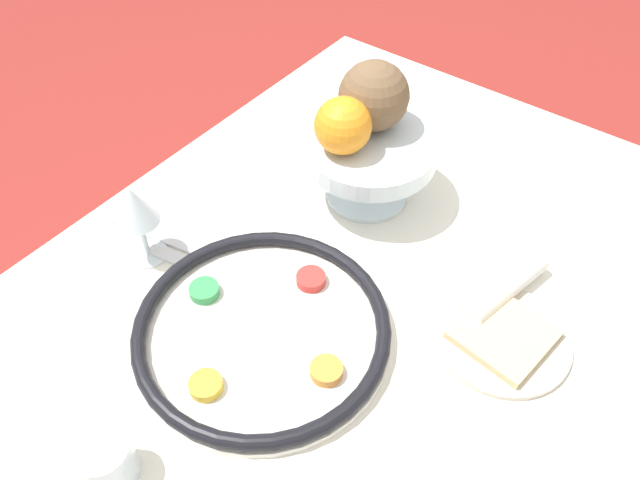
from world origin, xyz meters
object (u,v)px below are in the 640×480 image
object	(u,v)px
wine_glass	(135,208)
napkin_roll	(504,285)
bread_plate	(502,337)
seder_plate	(262,329)
coconut	(374,96)
orange_fruit	(343,126)
fruit_stand	(369,155)
cup_near	(107,461)

from	to	relation	value
wine_glass	napkin_roll	distance (m)	0.52
wine_glass	bread_plate	distance (m)	0.53
seder_plate	bread_plate	size ratio (longest dim) A/B	1.88
coconut	wine_glass	bearing A→B (deg)	154.15
bread_plate	napkin_roll	size ratio (longest dim) A/B	1.14
orange_fruit	coconut	distance (m)	0.08
coconut	fruit_stand	bearing A→B (deg)	-148.82
fruit_stand	orange_fruit	distance (m)	0.08
coconut	orange_fruit	bearing A→B (deg)	177.95
orange_fruit	bread_plate	distance (m)	0.37
fruit_stand	cup_near	size ratio (longest dim) A/B	3.28
seder_plate	bread_plate	xyz separation A→B (m)	(0.19, -0.26, -0.01)
fruit_stand	coconut	bearing A→B (deg)	31.18
fruit_stand	napkin_roll	world-z (taller)	fruit_stand
orange_fruit	bread_plate	size ratio (longest dim) A/B	0.47
seder_plate	bread_plate	world-z (taller)	seder_plate
bread_plate	wine_glass	bearing A→B (deg)	110.02
wine_glass	fruit_stand	world-z (taller)	wine_glass
orange_fruit	cup_near	bearing A→B (deg)	-173.83
seder_plate	wine_glass	xyz separation A→B (m)	(0.01, 0.23, 0.08)
bread_plate	napkin_roll	distance (m)	0.08
wine_glass	napkin_roll	xyz separation A→B (m)	(0.25, -0.45, -0.08)
seder_plate	orange_fruit	world-z (taller)	orange_fruit
orange_fruit	coconut	size ratio (longest dim) A/B	0.79
seder_plate	coconut	xyz separation A→B (m)	(0.35, 0.07, 0.15)
wine_glass	napkin_roll	world-z (taller)	wine_glass
napkin_roll	cup_near	distance (m)	0.55
napkin_roll	seder_plate	bearing A→B (deg)	138.99
wine_glass	cup_near	size ratio (longest dim) A/B	2.10
fruit_stand	napkin_roll	xyz separation A→B (m)	(-0.06, -0.27, -0.06)
wine_glass	cup_near	xyz separation A→B (m)	(-0.25, -0.22, -0.06)
bread_plate	cup_near	bearing A→B (deg)	147.79
wine_glass	bread_plate	xyz separation A→B (m)	(0.18, -0.49, -0.09)
fruit_stand	coconut	xyz separation A→B (m)	(0.04, 0.02, 0.08)
wine_glass	fruit_stand	bearing A→B (deg)	-31.51
wine_glass	bread_plate	bearing A→B (deg)	-69.98
orange_fruit	napkin_roll	distance (m)	0.32
seder_plate	napkin_roll	world-z (taller)	napkin_roll
wine_glass	cup_near	distance (m)	0.34
seder_plate	bread_plate	distance (m)	0.32
napkin_roll	fruit_stand	bearing A→B (deg)	78.13
fruit_stand	coconut	size ratio (longest dim) A/B	1.92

